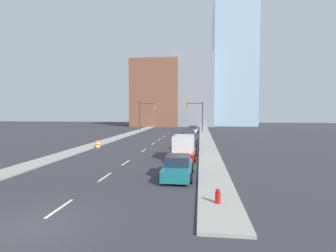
% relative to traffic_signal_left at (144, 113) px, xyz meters
% --- Properties ---
extents(ground_plane, '(200.00, 200.00, 0.00)m').
position_rel_traffic_signal_left_xyz_m(ground_plane, '(6.10, -48.59, -4.27)').
color(ground_plane, '#333338').
extents(sidewalk_left, '(2.12, 101.17, 0.14)m').
position_rel_traffic_signal_left_xyz_m(sidewalk_left, '(-1.37, 1.99, -4.20)').
color(sidewalk_left, '#9E9B93').
rests_on(sidewalk_left, ground).
extents(sidewalk_right, '(2.12, 101.17, 0.14)m').
position_rel_traffic_signal_left_xyz_m(sidewalk_right, '(13.56, 1.99, -4.20)').
color(sidewalk_right, '#9E9B93').
rests_on(sidewalk_right, ground).
extents(lane_stripe_at_2m, '(0.16, 2.40, 0.01)m').
position_rel_traffic_signal_left_xyz_m(lane_stripe_at_2m, '(6.10, -46.59, -4.26)').
color(lane_stripe_at_2m, beige).
rests_on(lane_stripe_at_2m, ground).
extents(lane_stripe_at_8m, '(0.16, 2.40, 0.01)m').
position_rel_traffic_signal_left_xyz_m(lane_stripe_at_8m, '(6.10, -40.71, -4.26)').
color(lane_stripe_at_8m, beige).
rests_on(lane_stripe_at_8m, ground).
extents(lane_stripe_at_13m, '(0.16, 2.40, 0.01)m').
position_rel_traffic_signal_left_xyz_m(lane_stripe_at_13m, '(6.10, -35.64, -4.26)').
color(lane_stripe_at_13m, beige).
rests_on(lane_stripe_at_13m, ground).
extents(lane_stripe_at_20m, '(0.16, 2.40, 0.01)m').
position_rel_traffic_signal_left_xyz_m(lane_stripe_at_20m, '(6.10, -28.23, -4.26)').
color(lane_stripe_at_20m, beige).
rests_on(lane_stripe_at_20m, ground).
extents(lane_stripe_at_27m, '(0.16, 2.40, 0.01)m').
position_rel_traffic_signal_left_xyz_m(lane_stripe_at_27m, '(6.10, -21.90, -4.26)').
color(lane_stripe_at_27m, beige).
rests_on(lane_stripe_at_27m, ground).
extents(lane_stripe_at_32m, '(0.16, 2.40, 0.01)m').
position_rel_traffic_signal_left_xyz_m(lane_stripe_at_32m, '(6.10, -16.47, -4.26)').
color(lane_stripe_at_32m, beige).
rests_on(lane_stripe_at_32m, ground).
extents(lane_stripe_at_38m, '(0.16, 2.40, 0.01)m').
position_rel_traffic_signal_left_xyz_m(lane_stripe_at_38m, '(6.10, -11.01, -4.26)').
color(lane_stripe_at_38m, beige).
rests_on(lane_stripe_at_38m, ground).
extents(lane_stripe_at_44m, '(0.16, 2.40, 0.01)m').
position_rel_traffic_signal_left_xyz_m(lane_stripe_at_44m, '(6.10, -4.24, -4.26)').
color(lane_stripe_at_44m, beige).
rests_on(lane_stripe_at_44m, ground).
extents(building_brick_left, '(14.00, 16.00, 19.83)m').
position_rel_traffic_signal_left_xyz_m(building_brick_left, '(-0.83, 23.98, 5.65)').
color(building_brick_left, brown).
rests_on(building_brick_left, ground).
extents(building_office_center, '(12.00, 20.00, 21.78)m').
position_rel_traffic_signal_left_xyz_m(building_office_center, '(10.62, 27.98, 6.62)').
color(building_office_center, gray).
rests_on(building_office_center, ground).
extents(building_glass_right, '(13.00, 20.00, 38.92)m').
position_rel_traffic_signal_left_xyz_m(building_glass_right, '(23.26, 31.98, 15.19)').
color(building_glass_right, '#99B7CC').
rests_on(building_glass_right, ground).
extents(traffic_signal_left, '(3.73, 0.35, 6.70)m').
position_rel_traffic_signal_left_xyz_m(traffic_signal_left, '(0.00, 0.00, 0.00)').
color(traffic_signal_left, '#38383D').
rests_on(traffic_signal_left, ground).
extents(traffic_signal_right, '(3.73, 0.35, 6.70)m').
position_rel_traffic_signal_left_xyz_m(traffic_signal_right, '(12.14, 0.00, 0.00)').
color(traffic_signal_right, '#38383D').
rests_on(traffic_signal_right, ground).
extents(traffic_barrel, '(0.56, 0.56, 0.95)m').
position_rel_traffic_signal_left_xyz_m(traffic_barrel, '(0.10, -27.19, -3.79)').
color(traffic_barrel, orange).
rests_on(traffic_barrel, ground).
extents(fire_hydrant, '(0.26, 0.26, 0.84)m').
position_rel_traffic_signal_left_xyz_m(fire_hydrant, '(13.46, -45.40, -3.85)').
color(fire_hydrant, red).
rests_on(fire_hydrant, ground).
extents(sedan_teal, '(2.11, 4.80, 1.51)m').
position_rel_traffic_signal_left_xyz_m(sedan_teal, '(11.09, -40.17, -3.58)').
color(sedan_teal, '#196B75').
rests_on(sedan_teal, ground).
extents(box_truck_red, '(2.47, 5.25, 2.25)m').
position_rel_traffic_signal_left_xyz_m(box_truck_red, '(11.07, -33.24, -3.21)').
color(box_truck_red, red).
rests_on(box_truck_red, ground).
extents(sedan_black, '(2.16, 4.67, 1.54)m').
position_rel_traffic_signal_left_xyz_m(sedan_black, '(11.20, -27.43, -3.57)').
color(sedan_black, black).
rests_on(sedan_black, ground).
extents(sedan_blue, '(2.15, 4.41, 1.51)m').
position_rel_traffic_signal_left_xyz_m(sedan_blue, '(11.19, -21.53, -3.58)').
color(sedan_blue, navy).
rests_on(sedan_blue, ground).
extents(sedan_silver, '(2.04, 4.67, 1.39)m').
position_rel_traffic_signal_left_xyz_m(sedan_silver, '(10.89, -15.59, -3.63)').
color(sedan_silver, '#B2B2BC').
rests_on(sedan_silver, ground).
extents(sedan_tan, '(2.19, 4.30, 1.39)m').
position_rel_traffic_signal_left_xyz_m(sedan_tan, '(10.66, -9.54, -3.63)').
color(sedan_tan, tan).
rests_on(sedan_tan, ground).
extents(sedan_white, '(2.26, 4.73, 1.55)m').
position_rel_traffic_signal_left_xyz_m(sedan_white, '(11.14, -3.92, -3.57)').
color(sedan_white, silver).
rests_on(sedan_white, ground).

